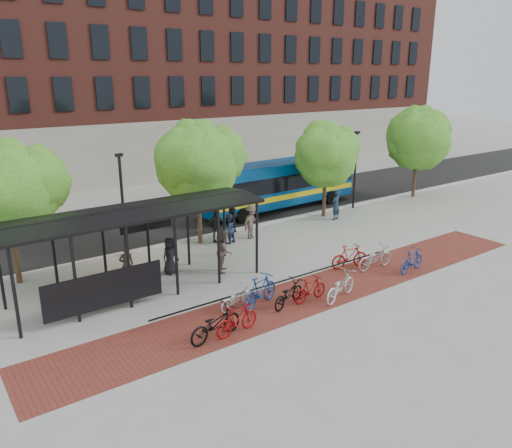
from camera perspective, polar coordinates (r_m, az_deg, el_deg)
ground at (r=25.90m, az=3.06°, el=-2.82°), size 160.00×160.00×0.00m
asphalt_street at (r=32.21m, az=-5.91°, el=1.07°), size 160.00×8.00×0.01m
curb at (r=28.93m, az=-1.92°, el=-0.56°), size 160.00×0.25×0.12m
brick_strip at (r=21.19m, az=7.36°, el=-7.54°), size 24.00×3.00×0.01m
bike_rack_rail at (r=21.02m, az=3.06°, el=-7.63°), size 12.00×0.05×0.95m
building_brick at (r=51.63m, az=-6.76°, el=18.14°), size 55.00×14.00×20.00m
bus_shelter at (r=20.63m, az=-13.82°, el=0.30°), size 10.60×3.07×3.60m
tree_a at (r=22.98m, az=-26.50°, el=3.87°), size 4.90×4.00×6.18m
tree_b at (r=25.89m, az=-6.57°, el=7.29°), size 5.15×4.20×6.47m
tree_c at (r=31.30m, az=8.06°, el=8.12°), size 4.66×3.80×5.92m
tree_d at (r=38.01m, az=18.10°, el=9.61°), size 5.39×4.40×6.55m
lamp_post_left at (r=24.76m, az=-14.99°, el=2.34°), size 0.35×0.20×5.12m
lamp_post_right at (r=33.74m, az=11.28°, el=6.34°), size 0.35×0.20×5.12m
bus at (r=33.03m, az=2.48°, el=4.78°), size 11.80×3.08×3.17m
bike_0 at (r=17.28m, az=-4.66°, el=-11.30°), size 2.23×1.06×1.13m
bike_1 at (r=17.56m, az=-2.19°, el=-10.83°), size 1.85×0.70×1.09m
bike_2 at (r=19.35m, az=-2.20°, el=-8.44°), size 1.75×0.87×0.88m
bike_3 at (r=19.46m, az=0.46°, el=-7.64°), size 2.18×1.22×1.26m
bike_4 at (r=19.58m, az=3.71°, el=-7.96°), size 1.99×1.20×0.99m
bike_5 at (r=20.03m, az=6.22°, el=-7.42°), size 1.69×0.54×1.00m
bike_6 at (r=20.34m, az=9.61°, el=-7.00°), size 2.25×1.32×1.12m
bike_9 at (r=23.56m, az=10.63°, el=-3.67°), size 1.94×0.97×1.12m
bike_10 at (r=23.72m, az=13.45°, el=-3.75°), size 2.10×0.80×1.09m
bike_11 at (r=23.82m, az=17.38°, el=-3.97°), size 1.88×0.74×1.10m
pedestrian_0 at (r=22.75m, az=-9.79°, el=-3.60°), size 0.95×0.74×1.70m
pedestrian_1 at (r=22.08m, az=-14.58°, el=-4.54°), size 0.68×0.50×1.71m
pedestrian_2 at (r=26.47m, az=-3.15°, el=-0.54°), size 0.92×0.80×1.61m
pedestrian_3 at (r=27.18m, az=-0.53°, el=0.24°), size 1.38×1.05×1.88m
pedestrian_4 at (r=26.75m, az=-4.59°, el=-0.21°), size 1.09×0.59×1.77m
pedestrian_5 at (r=28.24m, az=-2.76°, el=0.51°), size 1.50×0.95×1.55m
pedestrian_7 at (r=31.14m, az=9.11°, el=2.16°), size 0.77×0.60×1.86m
pedestrian_8 at (r=22.72m, az=-3.62°, el=-3.08°), size 1.17×1.20×1.95m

